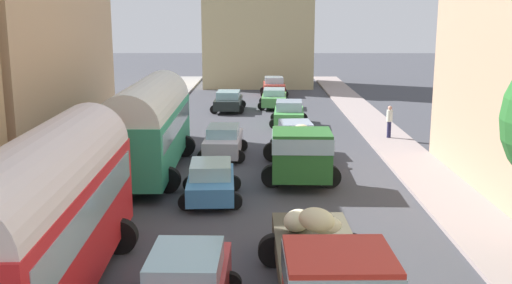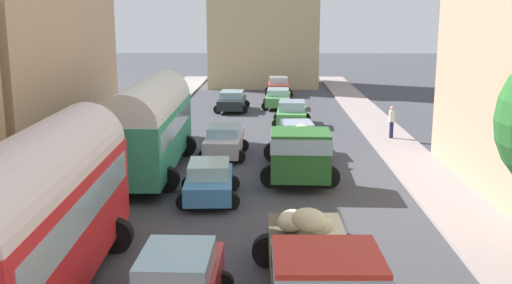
% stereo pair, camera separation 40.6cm
% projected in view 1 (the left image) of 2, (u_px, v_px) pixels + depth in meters
% --- Properties ---
extents(ground_plane, '(154.00, 154.00, 0.00)m').
position_uv_depth(ground_plane, '(257.00, 149.00, 30.57)').
color(ground_plane, '#3D3E45').
extents(sidewalk_left, '(2.50, 70.00, 0.14)m').
position_uv_depth(sidewalk_left, '(116.00, 147.00, 30.60)').
color(sidewalk_left, gray).
rests_on(sidewalk_left, ground).
extents(sidewalk_right, '(2.50, 70.00, 0.14)m').
position_uv_depth(sidewalk_right, '(398.00, 148.00, 30.51)').
color(sidewalk_right, gray).
rests_on(sidewalk_right, ground).
extents(building_left_2, '(4.11, 14.66, 10.17)m').
position_uv_depth(building_left_2, '(31.00, 51.00, 27.83)').
color(building_left_2, tan).
rests_on(building_left_2, ground).
extents(distant_church, '(10.13, 7.49, 20.57)m').
position_uv_depth(distant_church, '(258.00, 8.00, 56.17)').
color(distant_church, tan).
rests_on(distant_church, ground).
extents(parked_bus_0, '(3.41, 9.60, 4.16)m').
position_uv_depth(parked_bus_0, '(45.00, 209.00, 13.87)').
color(parked_bus_0, red).
rests_on(parked_bus_0, ground).
extents(parked_bus_1, '(3.43, 9.76, 4.04)m').
position_uv_depth(parked_bus_1, '(149.00, 122.00, 25.59)').
color(parked_bus_1, '#30926B').
rests_on(parked_bus_1, ground).
extents(cargo_truck_0, '(3.10, 7.11, 2.24)m').
position_uv_depth(cargo_truck_0, '(327.00, 270.00, 13.28)').
color(cargo_truck_0, red).
rests_on(cargo_truck_0, ground).
extents(cargo_truck_1, '(3.28, 7.20, 2.32)m').
position_uv_depth(cargo_truck_1, '(300.00, 151.00, 24.76)').
color(cargo_truck_1, '#265F27').
rests_on(cargo_truck_1, ground).
extents(car_0, '(2.48, 3.76, 1.59)m').
position_uv_depth(car_0, '(295.00, 138.00, 29.45)').
color(car_0, silver).
rests_on(car_0, ground).
extents(car_1, '(2.49, 3.78, 1.54)m').
position_uv_depth(car_1, '(289.00, 113.00, 36.88)').
color(car_1, '#449B48').
rests_on(car_1, ground).
extents(car_2, '(2.46, 4.12, 1.40)m').
position_uv_depth(car_2, '(274.00, 98.00, 43.95)').
color(car_2, '#509B4E').
rests_on(car_2, ground).
extents(car_3, '(2.37, 3.78, 1.61)m').
position_uv_depth(car_3, '(274.00, 86.00, 50.29)').
color(car_3, '#B1352C').
rests_on(car_3, ground).
extents(car_5, '(2.39, 3.77, 1.45)m').
position_uv_depth(car_5, '(211.00, 181.00, 22.02)').
color(car_5, '#4185C2').
rests_on(car_5, ground).
extents(car_6, '(2.31, 3.99, 1.52)m').
position_uv_depth(car_6, '(223.00, 141.00, 28.73)').
color(car_6, silver).
rests_on(car_6, ground).
extents(car_7, '(2.46, 4.08, 1.42)m').
position_uv_depth(car_7, '(228.00, 101.00, 42.43)').
color(car_7, black).
rests_on(car_7, ground).
extents(pedestrian_1, '(0.38, 0.38, 1.90)m').
position_uv_depth(pedestrian_1, '(389.00, 120.00, 32.51)').
color(pedestrian_1, '#222244').
rests_on(pedestrian_1, ground).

